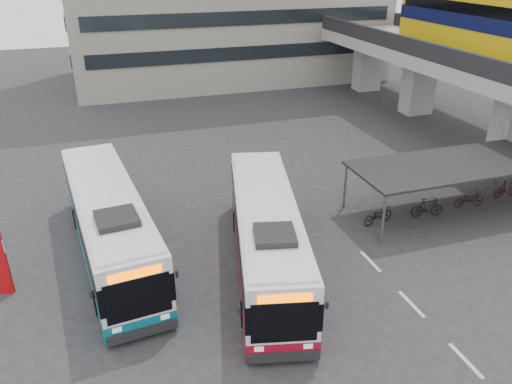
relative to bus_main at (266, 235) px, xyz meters
name	(u,v)px	position (x,y,z in m)	size (l,w,h in m)	color
ground	(317,272)	(1.84, -1.04, -1.52)	(120.00, 120.00, 0.00)	#28282B
viaduct	(495,49)	(18.84, 9.69, 4.71)	(8.00, 32.00, 9.68)	gray
bike_shelter	(449,180)	(10.29, 1.96, 0.12)	(10.00, 4.00, 2.54)	#595B60
road_markings	(412,304)	(4.34, -4.04, -1.51)	(0.15, 7.60, 0.01)	beige
bus_main	(266,235)	(0.00, 0.00, 0.00)	(4.96, 11.32, 3.27)	white
bus_teal	(110,224)	(-5.96, 2.84, 0.05)	(3.61, 11.65, 3.39)	white
pedestrian	(260,204)	(1.01, 3.69, -0.55)	(0.71, 0.47, 1.95)	black
sign_totem_mid	(0,262)	(-10.05, 1.49, -0.13)	(0.58, 0.30, 2.70)	#B00A0E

